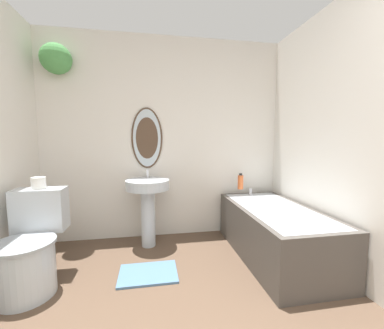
{
  "coord_description": "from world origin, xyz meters",
  "views": [
    {
      "loc": [
        -0.19,
        -0.19,
        1.19
      ],
      "look_at": [
        0.14,
        1.66,
        0.99
      ],
      "focal_mm": 22.0,
      "sensor_mm": 36.0,
      "label": 1
    }
  ],
  "objects_px": {
    "shampoo_bottle": "(240,182)",
    "toilet_paper_roll": "(39,183)",
    "toilet": "(30,250)",
    "bathtub": "(275,231)",
    "pedestal_sink": "(148,198)"
  },
  "relations": [
    {
      "from": "shampoo_bottle",
      "to": "toilet_paper_roll",
      "type": "height_order",
      "value": "toilet_paper_roll"
    },
    {
      "from": "toilet",
      "to": "bathtub",
      "type": "relative_size",
      "value": 0.55
    },
    {
      "from": "bathtub",
      "to": "shampoo_bottle",
      "type": "distance_m",
      "value": 0.73
    },
    {
      "from": "shampoo_bottle",
      "to": "bathtub",
      "type": "bearing_deg",
      "value": -76.25
    },
    {
      "from": "pedestal_sink",
      "to": "bathtub",
      "type": "relative_size",
      "value": 0.6
    },
    {
      "from": "shampoo_bottle",
      "to": "toilet_paper_roll",
      "type": "xyz_separation_m",
      "value": [
        -2.03,
        -0.53,
        0.15
      ]
    },
    {
      "from": "pedestal_sink",
      "to": "shampoo_bottle",
      "type": "distance_m",
      "value": 1.14
    },
    {
      "from": "pedestal_sink",
      "to": "bathtub",
      "type": "bearing_deg",
      "value": -20.59
    },
    {
      "from": "toilet",
      "to": "toilet_paper_roll",
      "type": "bearing_deg",
      "value": 90.0
    },
    {
      "from": "toilet_paper_roll",
      "to": "shampoo_bottle",
      "type": "bearing_deg",
      "value": 14.52
    },
    {
      "from": "pedestal_sink",
      "to": "shampoo_bottle",
      "type": "height_order",
      "value": "pedestal_sink"
    },
    {
      "from": "shampoo_bottle",
      "to": "toilet",
      "type": "bearing_deg",
      "value": -160.03
    },
    {
      "from": "toilet",
      "to": "toilet_paper_roll",
      "type": "height_order",
      "value": "toilet_paper_roll"
    },
    {
      "from": "pedestal_sink",
      "to": "shampoo_bottle",
      "type": "bearing_deg",
      "value": 5.62
    },
    {
      "from": "pedestal_sink",
      "to": "toilet_paper_roll",
      "type": "bearing_deg",
      "value": -155.43
    }
  ]
}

